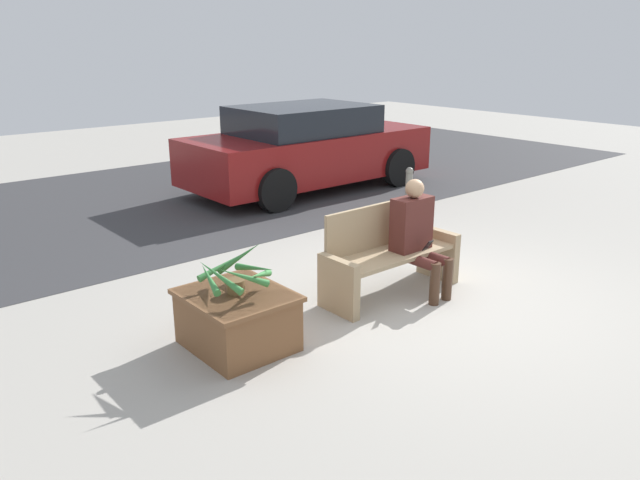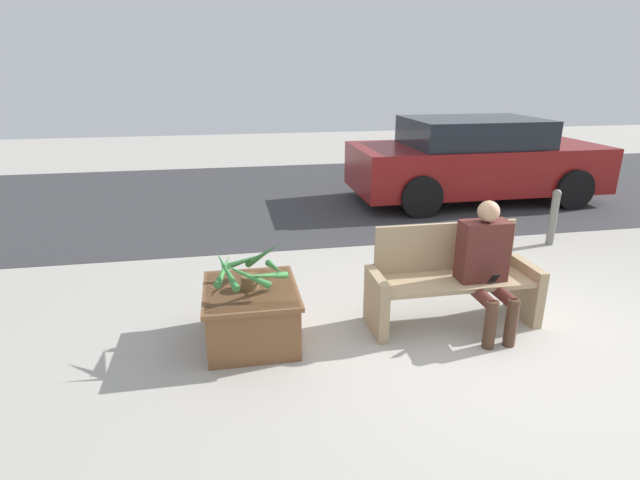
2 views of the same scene
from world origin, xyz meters
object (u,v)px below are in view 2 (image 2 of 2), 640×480
at_px(planter_box, 252,312).
at_px(potted_plant, 250,270).
at_px(parked_car, 475,160).
at_px(person_seated, 486,261).
at_px(bench, 451,280).
at_px(bollard_post, 553,216).

bearing_deg(planter_box, potted_plant, -19.40).
bearing_deg(potted_plant, parked_car, 45.22).
distance_m(planter_box, parked_car, 6.01).
relative_size(person_seated, potted_plant, 1.89).
xyz_separation_m(bench, bollard_post, (2.28, 1.78, -0.02)).
distance_m(planter_box, potted_plant, 0.40).
height_order(bench, potted_plant, bench).
relative_size(planter_box, parked_car, 0.21).
bearing_deg(planter_box, parked_car, 45.20).
xyz_separation_m(potted_plant, bollard_post, (4.14, 1.79, -0.27)).
bearing_deg(person_seated, planter_box, 175.52).
relative_size(bench, bollard_post, 2.04).
distance_m(bench, bollard_post, 2.89).
relative_size(person_seated, bollard_post, 1.56).
distance_m(bench, parked_car, 4.86).
bearing_deg(parked_car, person_seated, -115.75).
xyz_separation_m(person_seated, potted_plant, (-2.09, 0.16, 0.01)).
bearing_deg(bench, person_seated, -37.73).
xyz_separation_m(potted_plant, parked_car, (4.22, 4.25, 0.06)).
height_order(bench, parked_car, parked_car).
relative_size(bench, parked_car, 0.36).
distance_m(person_seated, potted_plant, 2.09).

